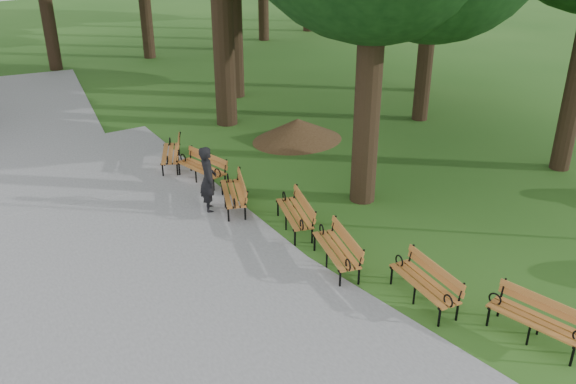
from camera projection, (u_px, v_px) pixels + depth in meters
ground at (309, 253)px, 14.49m from camera, size 100.00×100.00×0.00m
path at (103, 246)px, 14.70m from camera, size 12.00×38.00×0.06m
person at (208, 179)px, 16.13m from camera, size 0.65×0.79×1.85m
dirt_mound at (297, 130)px, 21.31m from camera, size 2.78×2.78×0.79m
bench_0 at (536, 321)px, 11.40m from camera, size 0.99×1.99×0.88m
bench_1 at (424, 284)px, 12.52m from camera, size 0.91×1.97×0.88m
bench_2 at (336, 250)px, 13.74m from camera, size 1.16×2.00×0.88m
bench_3 at (294, 214)px, 15.38m from camera, size 1.21×2.00×0.88m
bench_4 at (233, 194)px, 16.45m from camera, size 1.33×2.00×0.88m
bench_5 at (201, 168)px, 18.06m from camera, size 1.02×1.99×0.88m
bench_6 at (171, 154)px, 19.12m from camera, size 1.42×1.99×0.88m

